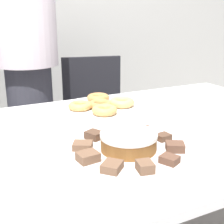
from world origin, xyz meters
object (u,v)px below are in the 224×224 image
office_chair_right (96,129)px  frosted_cake (129,141)px  person_standing (27,57)px  plate_donuts (101,109)px  plate_cake (128,151)px

office_chair_right → frosted_cake: bearing=-95.1°
person_standing → plate_donuts: person_standing is taller
person_standing → plate_donuts: size_ratio=4.42×
office_chair_right → plate_donuts: 0.71m
plate_cake → person_standing: bearing=93.4°
plate_cake → office_chair_right: bearing=72.1°
plate_cake → frosted_cake: (-0.00, -0.00, 0.03)m
plate_cake → frosted_cake: bearing=-93.6°
plate_cake → frosted_cake: 0.03m
person_standing → plate_donuts: bearing=-75.6°
office_chair_right → frosted_cake: office_chair_right is taller
plate_cake → plate_donuts: 0.45m
plate_cake → plate_donuts: bearing=76.6°
person_standing → frosted_cake: person_standing is taller
office_chair_right → plate_donuts: office_chair_right is taller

